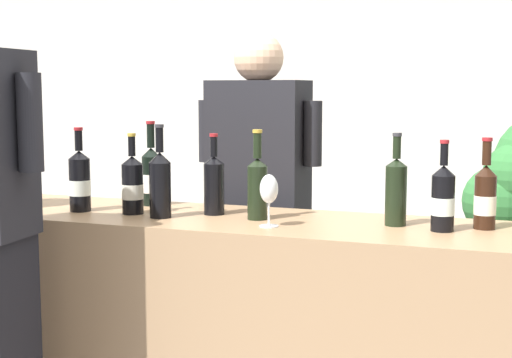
% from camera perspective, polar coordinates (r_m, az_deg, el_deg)
% --- Properties ---
extents(wall_back, '(8.00, 0.10, 2.80)m').
position_cam_1_polar(wall_back, '(5.28, 8.20, 6.65)').
color(wall_back, beige).
rests_on(wall_back, ground_plane).
extents(counter, '(2.31, 0.57, 0.94)m').
position_cam_1_polar(counter, '(2.95, -2.88, -11.89)').
color(counter, '#9E7A56').
rests_on(counter, ground_plane).
extents(wine_bottle_0, '(0.08, 0.08, 0.31)m').
position_cam_1_polar(wine_bottle_0, '(2.87, -3.22, -0.35)').
color(wine_bottle_0, black).
rests_on(wine_bottle_0, counter).
extents(wine_bottle_1, '(0.08, 0.08, 0.33)m').
position_cam_1_polar(wine_bottle_1, '(3.02, -13.27, -0.12)').
color(wine_bottle_1, black).
rests_on(wine_bottle_1, counter).
extents(wine_bottle_2, '(0.08, 0.08, 0.31)m').
position_cam_1_polar(wine_bottle_2, '(2.92, -9.38, -0.45)').
color(wine_bottle_2, black).
rests_on(wine_bottle_2, counter).
extents(wine_bottle_3, '(0.08, 0.08, 0.35)m').
position_cam_1_polar(wine_bottle_3, '(2.82, -7.31, -0.26)').
color(wine_bottle_3, black).
rests_on(wine_bottle_3, counter).
extents(wine_bottle_4, '(0.08, 0.08, 0.32)m').
position_cam_1_polar(wine_bottle_4, '(2.69, 17.05, -1.27)').
color(wine_bottle_4, black).
rests_on(wine_bottle_4, counter).
extents(wine_bottle_5, '(0.07, 0.07, 0.33)m').
position_cam_1_polar(wine_bottle_5, '(2.76, 0.11, -0.49)').
color(wine_bottle_5, black).
rests_on(wine_bottle_5, counter).
extents(wine_bottle_6, '(0.08, 0.08, 0.31)m').
position_cam_1_polar(wine_bottle_6, '(2.61, 14.05, -1.43)').
color(wine_bottle_6, black).
rests_on(wine_bottle_6, counter).
extents(wine_bottle_7, '(0.08, 0.08, 0.33)m').
position_cam_1_polar(wine_bottle_7, '(2.68, 10.60, -0.81)').
color(wine_bottle_7, black).
rests_on(wine_bottle_7, counter).
extents(wine_bottle_8, '(0.08, 0.08, 0.35)m').
position_cam_1_polar(wine_bottle_8, '(3.12, -7.97, 0.25)').
color(wine_bottle_8, black).
rests_on(wine_bottle_8, counter).
extents(wine_glass, '(0.07, 0.07, 0.18)m').
position_cam_1_polar(wine_glass, '(2.61, 0.99, -0.94)').
color(wine_glass, silver).
rests_on(wine_glass, counter).
extents(ice_bucket, '(0.24, 0.24, 0.23)m').
position_cam_1_polar(ice_bucket, '(3.22, -18.61, 0.08)').
color(ice_bucket, silver).
rests_on(ice_bucket, counter).
extents(person_server, '(0.58, 0.26, 1.66)m').
position_cam_1_polar(person_server, '(3.36, 0.20, -3.46)').
color(person_server, black).
rests_on(person_server, ground_plane).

